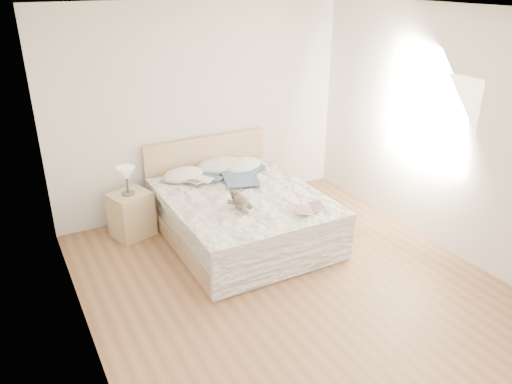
% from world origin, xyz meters
% --- Properties ---
extents(floor, '(4.00, 4.50, 0.00)m').
position_xyz_m(floor, '(0.00, 0.00, 0.00)').
color(floor, brown).
rests_on(floor, ground).
extents(ceiling, '(4.00, 4.50, 0.00)m').
position_xyz_m(ceiling, '(0.00, 0.00, 2.70)').
color(ceiling, white).
rests_on(ceiling, ground).
extents(wall_back, '(4.00, 0.02, 2.70)m').
position_xyz_m(wall_back, '(0.00, 2.25, 1.35)').
color(wall_back, silver).
rests_on(wall_back, ground).
extents(wall_front, '(4.00, 0.02, 2.70)m').
position_xyz_m(wall_front, '(0.00, -2.25, 1.35)').
color(wall_front, silver).
rests_on(wall_front, ground).
extents(wall_left, '(0.02, 4.50, 2.70)m').
position_xyz_m(wall_left, '(-2.00, 0.00, 1.35)').
color(wall_left, silver).
rests_on(wall_left, ground).
extents(wall_right, '(0.02, 4.50, 2.70)m').
position_xyz_m(wall_right, '(2.00, 0.00, 1.35)').
color(wall_right, silver).
rests_on(wall_right, ground).
extents(window, '(0.02, 1.30, 1.10)m').
position_xyz_m(window, '(1.99, 0.30, 1.45)').
color(window, white).
rests_on(window, wall_right).
extents(bed, '(1.72, 2.14, 1.00)m').
position_xyz_m(bed, '(0.00, 1.19, 0.31)').
color(bed, tan).
rests_on(bed, floor).
extents(nightstand, '(0.55, 0.52, 0.56)m').
position_xyz_m(nightstand, '(-1.15, 1.85, 0.28)').
color(nightstand, tan).
rests_on(nightstand, floor).
extents(table_lamp, '(0.25, 0.25, 0.34)m').
position_xyz_m(table_lamp, '(-1.16, 1.84, 0.80)').
color(table_lamp, '#4F4B45').
rests_on(table_lamp, nightstand).
extents(pillow_left, '(0.60, 0.47, 0.16)m').
position_xyz_m(pillow_left, '(-0.43, 1.92, 0.64)').
color(pillow_left, white).
rests_on(pillow_left, bed).
extents(pillow_middle, '(0.66, 0.47, 0.20)m').
position_xyz_m(pillow_middle, '(0.12, 1.99, 0.64)').
color(pillow_middle, silver).
rests_on(pillow_middle, bed).
extents(pillow_right, '(0.69, 0.61, 0.17)m').
position_xyz_m(pillow_right, '(0.38, 1.86, 0.64)').
color(pillow_right, white).
rests_on(pillow_right, bed).
extents(blouse, '(0.78, 0.81, 0.03)m').
position_xyz_m(blouse, '(0.17, 1.52, 0.63)').
color(blouse, navy).
rests_on(blouse, bed).
extents(photo_book, '(0.36, 0.33, 0.02)m').
position_xyz_m(photo_book, '(-0.32, 1.65, 0.63)').
color(photo_book, white).
rests_on(photo_book, bed).
extents(childrens_book, '(0.43, 0.35, 0.02)m').
position_xyz_m(childrens_book, '(0.44, 0.37, 0.63)').
color(childrens_book, beige).
rests_on(childrens_book, bed).
extents(teddy_bear, '(0.22, 0.30, 0.16)m').
position_xyz_m(teddy_bear, '(-0.21, 0.73, 0.65)').
color(teddy_bear, '#5E5647').
rests_on(teddy_bear, bed).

